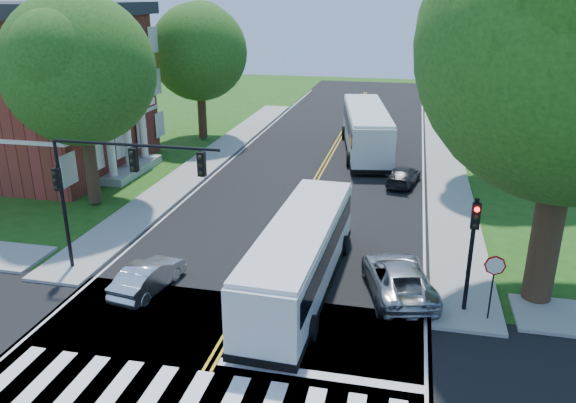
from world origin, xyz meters
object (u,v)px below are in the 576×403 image
(signal_ne, at_px, (472,241))
(bus_follow, at_px, (366,129))
(bus_lead, at_px, (301,254))
(dark_sedan, at_px, (403,176))
(signal_nw, at_px, (110,177))
(suv, at_px, (398,277))
(hatchback, at_px, (148,277))

(signal_ne, height_order, bus_follow, signal_ne)
(bus_lead, distance_m, dark_sedan, 15.01)
(signal_nw, relative_size, bus_follow, 0.54)
(signal_ne, bearing_deg, bus_lead, 175.50)
(bus_lead, bearing_deg, suv, -171.43)
(signal_nw, xyz_separation_m, signal_ne, (14.06, 0.01, -1.41))
(suv, bearing_deg, signal_nw, -9.76)
(dark_sedan, bearing_deg, signal_ne, 110.90)
(signal_nw, relative_size, dark_sedan, 1.82)
(signal_ne, distance_m, bus_lead, 6.54)
(bus_lead, relative_size, hatchback, 3.03)
(hatchback, height_order, suv, suv)
(signal_ne, relative_size, hatchback, 1.18)
(bus_follow, bearing_deg, bus_lead, 78.72)
(signal_ne, xyz_separation_m, hatchback, (-12.29, -0.99, -2.34))
(bus_follow, distance_m, suv, 21.67)
(signal_nw, distance_m, signal_ne, 14.13)
(signal_ne, bearing_deg, suv, 159.26)
(bus_follow, relative_size, hatchback, 3.56)
(bus_lead, xyz_separation_m, dark_sedan, (3.69, 14.52, -0.96))
(signal_ne, bearing_deg, dark_sedan, 100.09)
(hatchback, bearing_deg, signal_nw, -20.45)
(dark_sedan, bearing_deg, signal_nw, 63.68)
(bus_lead, xyz_separation_m, hatchback, (-5.92, -1.49, -0.92))
(bus_lead, relative_size, suv, 2.24)
(signal_nw, height_order, hatchback, signal_nw)
(signal_nw, relative_size, suv, 1.42)
(bus_lead, xyz_separation_m, bus_follow, (0.64, 21.85, 0.25))
(bus_lead, distance_m, bus_follow, 21.86)
(bus_lead, bearing_deg, bus_follow, -89.72)
(bus_lead, bearing_deg, signal_nw, 5.76)
(suv, relative_size, dark_sedan, 1.28)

